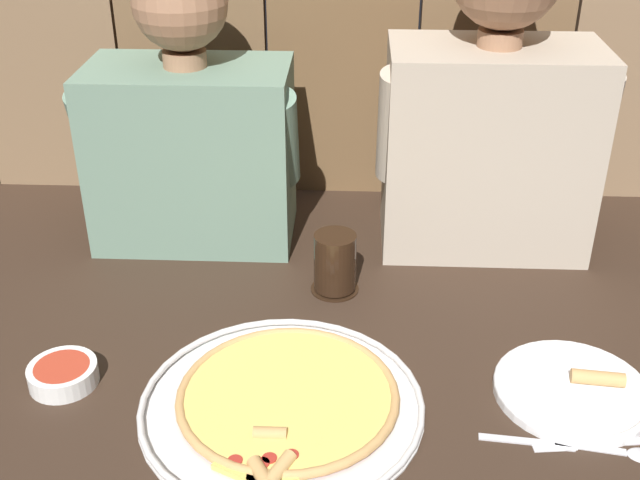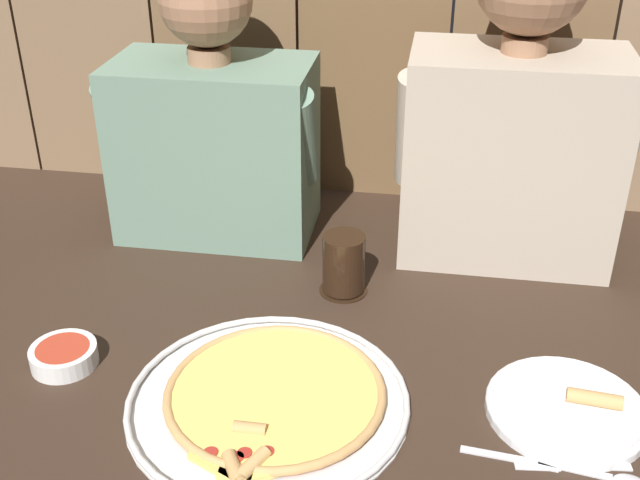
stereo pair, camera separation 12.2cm
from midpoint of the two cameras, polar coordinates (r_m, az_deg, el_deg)
ground_plane at (r=1.24m, az=3.05°, el=-9.69°), size 3.20×3.20×0.00m
pizza_tray at (r=1.18m, az=-0.57°, el=-11.49°), size 0.42×0.42×0.03m
dinner_plate at (r=1.23m, az=20.20°, el=-11.45°), size 0.23×0.23×0.03m
drinking_glass at (r=1.40m, az=4.21°, el=-1.85°), size 0.09×0.09×0.11m
dipping_bowl at (r=1.29m, az=-15.43°, el=-8.09°), size 0.10×0.10×0.03m
table_fork at (r=1.15m, az=16.94°, el=-14.93°), size 0.13×0.03×0.01m
table_knife at (r=1.16m, az=20.70°, el=-15.05°), size 0.16×0.03×0.01m
table_spoon at (r=1.16m, az=23.32°, el=-15.53°), size 0.14×0.04×0.01m
diner_left at (r=1.54m, az=-5.44°, el=8.82°), size 0.42×0.22×0.56m
diner_right at (r=1.49m, az=16.29°, el=8.87°), size 0.42×0.22×0.62m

